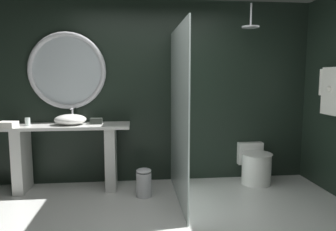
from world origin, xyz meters
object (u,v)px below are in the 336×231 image
Objects in this scene: tumbler_cup at (28,122)px; toilet at (255,164)px; vessel_sink at (70,119)px; tissue_box at (96,121)px; hanging_bathrobe at (335,88)px; waste_bin at (144,182)px; rain_shower_head at (251,25)px; round_wall_mirror at (67,71)px; folded_hand_towel at (7,125)px.

tumbler_cup is 3.19m from toilet.
tissue_box is (0.33, 0.05, -0.03)m from vessel_sink.
hanging_bathrobe is 1.05× the size of toilet.
hanging_bathrobe is 1.79× the size of waste_bin.
toilet is (0.16, 0.08, -1.95)m from rain_shower_head.
round_wall_mirror is 2.97m from toilet.
tumbler_cup reaches higher than toilet.
folded_hand_towel is at bearing 172.87° from waste_bin.
tissue_box reaches higher than waste_bin.
toilet is at bearing -4.52° from round_wall_mirror.
tumbler_cup is at bearing -178.24° from vessel_sink.
tissue_box is 1.05m from waste_bin.
vessel_sink is 0.54m from tumbler_cup.
waste_bin is at bearing -12.42° from tumbler_cup.
vessel_sink is 3.98× the size of tumbler_cup.
toilet is 1.71× the size of waste_bin.
tissue_box reaches higher than folded_hand_towel.
vessel_sink is at bearing 170.19° from hanging_bathrobe.
hanging_bathrobe is 1.48m from toilet.
tumbler_cup is 0.16× the size of hanging_bathrobe.
rain_shower_head is 3.42m from folded_hand_towel.
hanging_bathrobe is at bearing -30.13° from rain_shower_head.
vessel_sink is 0.39× the size of round_wall_mirror.
vessel_sink is 1.28m from waste_bin.
toilet is (2.64, -0.21, -1.34)m from round_wall_mirror.
hanging_bathrobe is (2.99, -0.62, 0.45)m from tissue_box.
folded_hand_towel reaches higher than toilet.
rain_shower_head is 0.48× the size of hanging_bathrobe.
hanging_bathrobe is at bearing -6.18° from folded_hand_towel.
tumbler_cup is 0.28× the size of waste_bin.
folded_hand_towel is at bearing -177.07° from toilet.
rain_shower_head reaches higher than tissue_box.
vessel_sink is at bearing 178.88° from rain_shower_head.
round_wall_mirror reaches higher than toilet.
vessel_sink reaches higher than tumbler_cup.
vessel_sink is 0.66× the size of toilet.
waste_bin is at bearing 174.50° from hanging_bathrobe.
toilet is (2.24, -0.01, -0.67)m from tissue_box.
tissue_box is at bearing 4.31° from tumbler_cup.
folded_hand_towel is at bearing -170.01° from vessel_sink.
vessel_sink is 3.40m from hanging_bathrobe.
rain_shower_head is 2.51m from waste_bin.
folded_hand_towel is (-3.16, -0.09, -1.28)m from rain_shower_head.
rain_shower_head reaches higher than round_wall_mirror.
tumbler_cup reaches higher than tissue_box.
vessel_sink reaches higher than tissue_box.
rain_shower_head reaches higher than folded_hand_towel.
toilet is at bearing 2.93° from folded_hand_towel.
vessel_sink is 1.31× the size of rain_shower_head.
hanging_bathrobe reaches higher than tissue_box.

